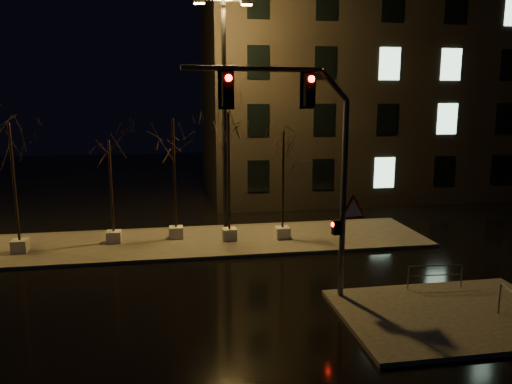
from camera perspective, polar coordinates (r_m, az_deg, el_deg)
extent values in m
plane|color=black|center=(18.37, -5.68, -11.18)|extent=(90.00, 90.00, 0.00)
cube|color=#3F3E39|center=(24.01, -6.72, -5.67)|extent=(22.00, 5.00, 0.15)
cube|color=#3F3E39|center=(17.40, 21.46, -12.95)|extent=(7.00, 5.00, 0.15)
cube|color=black|center=(38.13, 13.90, 11.50)|extent=(25.00, 12.00, 15.00)
cube|color=beige|center=(24.33, -25.37, -5.59)|extent=(0.65, 0.65, 0.55)
cylinder|color=black|center=(23.73, -25.92, 1.00)|extent=(0.11, 0.11, 5.12)
cube|color=beige|center=(24.33, -15.93, -4.94)|extent=(0.65, 0.65, 0.55)
cylinder|color=black|center=(23.81, -16.23, 0.62)|extent=(0.11, 0.11, 4.24)
cube|color=beige|center=(24.46, -9.11, -4.57)|extent=(0.65, 0.65, 0.55)
cylinder|color=black|center=(23.86, -9.31, 2.09)|extent=(0.11, 0.11, 5.19)
cube|color=beige|center=(23.87, -3.05, -4.83)|extent=(0.65, 0.65, 0.55)
cylinder|color=black|center=(23.24, -3.13, 2.35)|extent=(0.11, 0.11, 5.48)
cube|color=beige|center=(24.12, 3.04, -4.66)|extent=(0.65, 0.65, 0.55)
cylinder|color=black|center=(23.56, 3.11, 1.39)|extent=(0.11, 0.11, 4.61)
cylinder|color=#575A5E|center=(16.83, 9.94, -1.04)|extent=(0.20, 0.20, 6.61)
cylinder|color=#575A5E|center=(15.22, -0.19, 13.89)|extent=(4.37, 0.87, 0.15)
cube|color=black|center=(15.88, 6.12, 11.52)|extent=(0.37, 0.29, 0.99)
cube|color=black|center=(14.95, -3.29, 11.61)|extent=(0.37, 0.29, 0.99)
cube|color=black|center=(16.92, 9.13, -4.01)|extent=(0.27, 0.23, 0.50)
cone|color=red|center=(17.02, 10.97, -2.08)|extent=(1.14, 0.22, 1.15)
sphere|color=#FF0C07|center=(16.49, 10.40, 12.53)|extent=(0.20, 0.20, 0.20)
cylinder|color=black|center=(24.80, -3.61, 8.26)|extent=(0.22, 0.22, 11.21)
cube|color=orange|center=(25.06, -6.50, 20.73)|extent=(0.56, 0.32, 0.22)
cube|color=orange|center=(25.28, -1.06, 20.70)|extent=(0.56, 0.32, 0.22)
cylinder|color=#575A5E|center=(18.69, 17.00, -9.42)|extent=(0.04, 0.04, 0.80)
cylinder|color=#575A5E|center=(19.48, 22.43, -8.94)|extent=(0.04, 0.04, 0.80)
cylinder|color=#575A5E|center=(18.92, 19.86, -7.92)|extent=(1.95, 0.21, 0.04)
cylinder|color=#575A5E|center=(19.03, 19.79, -8.93)|extent=(1.95, 0.21, 0.04)
cylinder|color=#575A5E|center=(17.72, 26.07, -10.92)|extent=(0.05, 0.05, 0.97)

